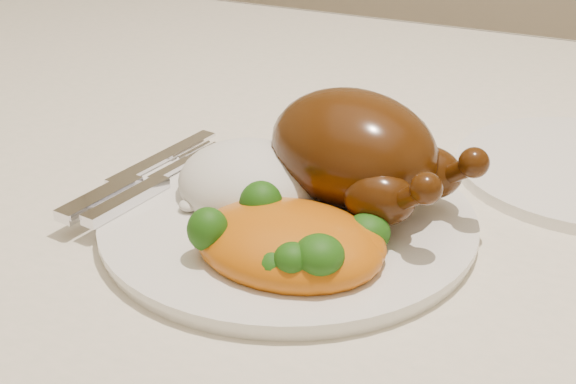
% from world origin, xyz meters
% --- Properties ---
extents(dining_table, '(1.60, 0.90, 0.76)m').
position_xyz_m(dining_table, '(0.00, 0.00, 0.67)').
color(dining_table, brown).
rests_on(dining_table, floor).
extents(tablecloth, '(1.73, 1.03, 0.18)m').
position_xyz_m(tablecloth, '(0.00, 0.00, 0.74)').
color(tablecloth, beige).
rests_on(tablecloth, dining_table).
extents(dinner_plate, '(0.32, 0.32, 0.01)m').
position_xyz_m(dinner_plate, '(0.04, -0.14, 0.77)').
color(dinner_plate, white).
rests_on(dinner_plate, tablecloth).
extents(roast_chicken, '(0.20, 0.16, 0.09)m').
position_xyz_m(roast_chicken, '(0.08, -0.09, 0.83)').
color(roast_chicken, '#4A2107').
rests_on(roast_chicken, dinner_plate).
extents(rice_mound, '(0.14, 0.13, 0.07)m').
position_xyz_m(rice_mound, '(0.00, -0.12, 0.79)').
color(rice_mound, white).
rests_on(rice_mound, dinner_plate).
extents(mac_and_cheese, '(0.14, 0.11, 0.06)m').
position_xyz_m(mac_and_cheese, '(0.08, -0.19, 0.79)').
color(mac_and_cheese, orange).
rests_on(mac_and_cheese, dinner_plate).
extents(cutlery, '(0.05, 0.20, 0.01)m').
position_xyz_m(cutlery, '(-0.09, -0.15, 0.79)').
color(cutlery, silver).
rests_on(cutlery, dinner_plate).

